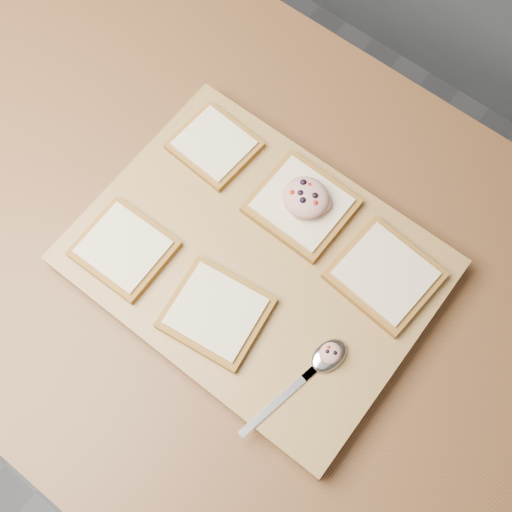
{
  "coord_description": "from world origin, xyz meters",
  "views": [
    {
      "loc": [
        0.34,
        -0.23,
        1.76
      ],
      "look_at": [
        0.16,
        0.0,
        0.95
      ],
      "focal_mm": 45.0,
      "sensor_mm": 36.0,
      "label": 1
    }
  ],
  "objects_px": {
    "cutting_board": "(256,264)",
    "spoon": "(322,362)",
    "tuna_salad_dollop": "(306,197)",
    "bread_far_center": "(302,205)"
  },
  "relations": [
    {
      "from": "cutting_board",
      "to": "tuna_salad_dollop",
      "type": "height_order",
      "value": "tuna_salad_dollop"
    },
    {
      "from": "spoon",
      "to": "bread_far_center",
      "type": "bearing_deg",
      "value": 133.06
    },
    {
      "from": "cutting_board",
      "to": "bread_far_center",
      "type": "height_order",
      "value": "bread_far_center"
    },
    {
      "from": "tuna_salad_dollop",
      "to": "spoon",
      "type": "height_order",
      "value": "tuna_salad_dollop"
    },
    {
      "from": "bread_far_center",
      "to": "tuna_salad_dollop",
      "type": "relative_size",
      "value": 2.01
    },
    {
      "from": "cutting_board",
      "to": "spoon",
      "type": "relative_size",
      "value": 2.63
    },
    {
      "from": "bread_far_center",
      "to": "spoon",
      "type": "height_order",
      "value": "bread_far_center"
    },
    {
      "from": "bread_far_center",
      "to": "tuna_salad_dollop",
      "type": "height_order",
      "value": "tuna_salad_dollop"
    },
    {
      "from": "spoon",
      "to": "cutting_board",
      "type": "bearing_deg",
      "value": 158.27
    },
    {
      "from": "cutting_board",
      "to": "tuna_salad_dollop",
      "type": "xyz_separation_m",
      "value": [
        0.01,
        0.1,
        0.05
      ]
    }
  ]
}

